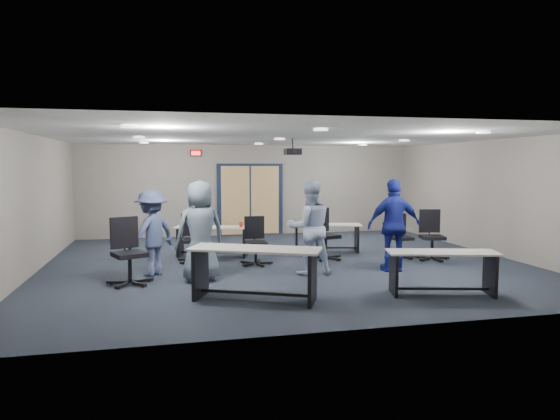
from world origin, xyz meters
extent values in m
plane|color=black|center=(0.00, 0.00, 0.00)|extent=(10.00, 10.00, 0.00)
cube|color=gray|center=(0.00, 4.50, 1.35)|extent=(10.00, 0.04, 2.70)
cube|color=gray|center=(0.00, -4.50, 1.35)|extent=(10.00, 0.04, 2.70)
cube|color=gray|center=(-5.00, 0.00, 1.35)|extent=(0.04, 9.00, 2.70)
cube|color=gray|center=(5.00, 0.00, 1.35)|extent=(0.04, 9.00, 2.70)
cube|color=white|center=(0.00, 0.00, 2.70)|extent=(10.00, 9.00, 0.04)
cube|color=black|center=(0.00, 4.47, 1.05)|extent=(2.00, 0.06, 2.20)
cube|color=tan|center=(-0.45, 4.45, 1.05)|extent=(0.85, 0.04, 2.05)
cube|color=tan|center=(0.45, 4.45, 1.05)|extent=(0.85, 0.04, 2.05)
cube|color=black|center=(-1.60, 4.45, 2.45)|extent=(0.32, 0.05, 0.18)
cube|color=#FF0C0C|center=(-1.60, 4.42, 2.45)|extent=(0.26, 0.02, 0.12)
cylinder|color=black|center=(0.30, 0.50, 2.58)|extent=(0.04, 0.04, 0.24)
cube|color=black|center=(0.30, 0.50, 2.40)|extent=(0.35, 0.30, 0.14)
cylinder|color=black|center=(0.30, 0.35, 2.40)|extent=(0.08, 0.03, 0.08)
cube|color=#A29F99|center=(-1.15, -2.82, 0.81)|extent=(2.12, 1.47, 0.03)
cube|color=black|center=(-1.97, -2.44, 0.39)|extent=(0.31, 0.59, 0.79)
cube|color=black|center=(-0.34, -3.20, 0.39)|extent=(0.31, 0.59, 0.79)
cube|color=black|center=(-1.15, -2.82, 0.11)|extent=(1.66, 0.81, 0.05)
cube|color=#A29F99|center=(1.86, -3.17, 0.69)|extent=(1.84, 1.00, 0.03)
cube|color=black|center=(1.11, -2.98, 0.34)|extent=(0.18, 0.53, 0.68)
cube|color=black|center=(2.61, -3.37, 0.34)|extent=(0.18, 0.53, 0.68)
cube|color=black|center=(1.86, -3.17, 0.10)|extent=(1.52, 0.44, 0.04)
cube|color=#A29F99|center=(-1.45, 1.09, 0.68)|extent=(1.80, 1.03, 0.03)
cube|color=black|center=(-2.18, 1.31, 0.33)|extent=(0.19, 0.51, 0.66)
cube|color=black|center=(-0.72, 0.88, 0.33)|extent=(0.19, 0.51, 0.66)
cube|color=black|center=(-1.45, 1.09, 0.09)|extent=(1.47, 0.48, 0.04)
cylinder|color=#B82F18|center=(-0.82, 0.90, 0.75)|extent=(0.08, 0.08, 0.11)
cube|color=#A29F99|center=(1.32, 1.13, 0.66)|extent=(1.74, 0.92, 0.03)
cube|color=black|center=(0.60, 1.30, 0.32)|extent=(0.16, 0.50, 0.64)
cube|color=black|center=(2.03, 0.96, 0.32)|extent=(0.16, 0.50, 0.64)
cube|color=black|center=(1.32, 1.13, 0.09)|extent=(1.44, 0.38, 0.04)
imported|color=slate|center=(-1.89, -1.31, 0.92)|extent=(1.00, 0.76, 1.83)
imported|color=#A7BBDE|center=(0.20, -1.20, 0.90)|extent=(0.88, 0.69, 1.81)
imported|color=navy|center=(1.91, -1.31, 0.92)|extent=(1.11, 0.54, 1.83)
imported|color=#404B73|center=(-2.76, -0.65, 0.82)|extent=(1.18, 1.16, 1.63)
camera|label=1|loc=(-2.49, -10.34, 2.10)|focal=32.00mm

